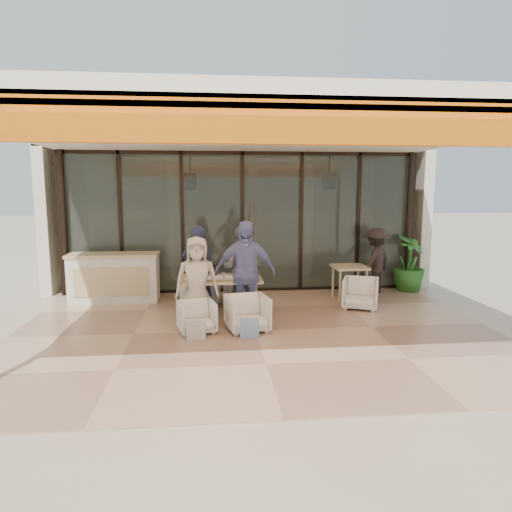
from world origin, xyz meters
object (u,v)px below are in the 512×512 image
Objects in this scene: chair_near_right at (247,312)px; diner_periwinkle at (245,272)px; chair_far_left at (199,288)px; diner_cream at (197,281)px; dining_table at (220,281)px; chair_near_left at (197,315)px; diner_navy at (198,269)px; side_table at (349,271)px; side_chair at (360,292)px; chair_far_right at (240,288)px; standing_woman at (375,261)px; diner_grey at (241,268)px; potted_palm at (409,263)px; host_counter at (114,277)px.

diner_periwinkle reaches higher than chair_near_right.
diner_cream reaches higher than chair_far_left.
chair_near_left is (-0.41, -0.96, -0.39)m from dining_table.
diner_navy is at bearing 132.91° from dining_table.
side_table is 0.80m from side_chair.
chair_far_right is 2.08m from chair_near_left.
diner_navy is 3.24m from side_chair.
standing_woman is at bearing 33.07° from side_table.
chair_near_right is 1.07m from diner_cream.
dining_table reaches higher than chair_near_right.
diner_grey reaches higher than diner_cream.
side_chair is at bearing 21.66° from diner_periwinkle.
diner_periwinkle reaches higher than diner_cream.
side_chair is (2.35, -0.69, 0.03)m from chair_far_right.
diner_navy is 3.25m from side_table.
chair_near_left is 0.88× the size of chair_near_right.
diner_cream is at bearing 68.87° from chair_far_right.
side_table reaches higher than chair_far_right.
chair_near_right is at bearing -1.87° from standing_woman.
chair_far_right is at bearing -178.48° from side_table.
side_table is at bearing 111.85° from side_chair.
diner_grey is at bearing 99.84° from chair_far_right.
standing_woman is (3.52, 1.49, 0.07)m from dining_table.
diner_periwinkle reaches higher than dining_table.
standing_woman is (3.09, 1.94, -0.16)m from diner_periwinkle.
diner_grey is 2.23× the size of side_table.
chair_near_left is (-0.84, -1.90, -0.02)m from chair_far_right.
chair_far_right is 2.45m from side_chair.
diner_periwinkle is (-0.00, -1.40, 0.60)m from chair_far_right.
chair_near_right is 0.40× the size of diner_navy.
chair_near_right is 4.79m from potted_palm.
chair_near_left is 0.45× the size of potted_palm.
host_counter is 1.82m from chair_far_left.
chair_near_left is 0.86× the size of side_chair.
chair_near_right is 0.41× the size of diner_grey.
diner_grey reaches higher than dining_table.
chair_near_left is 0.36× the size of diner_navy.
diner_grey is at bearing 129.36° from chair_far_left.
potted_palm is at bearing -159.67° from chair_far_right.
host_counter is 2.65m from chair_far_right.
diner_periwinkle is (0.84, -0.90, 0.08)m from diner_navy.
diner_navy reaches higher than chair_far_right.
diner_grey is (0.84, -0.50, 0.49)m from chair_far_left.
diner_grey reaches higher than chair_near_right.
dining_table is 1.13× the size of potted_palm.
standing_woman is at bearing 167.99° from chair_far_left.
side_table is 0.49× the size of standing_woman.
potted_palm is (4.83, 0.74, 0.32)m from chair_far_left.
host_counter is at bearing 132.56° from diner_cream.
dining_table is 0.90× the size of diner_grey.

